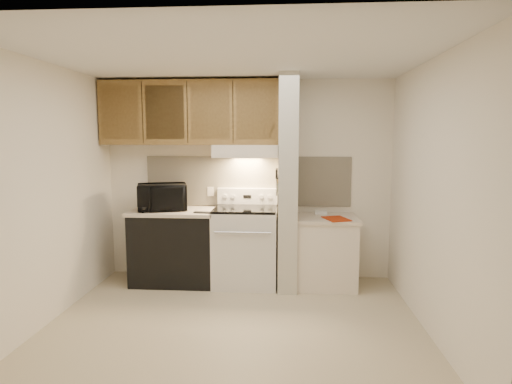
# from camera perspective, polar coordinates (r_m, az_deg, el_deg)

# --- Properties ---
(floor) EXTENTS (3.60, 3.60, 0.00)m
(floor) POSITION_cam_1_polar(r_m,az_deg,el_deg) (4.33, -2.90, -17.15)
(floor) COLOR beige
(floor) RESTS_ON ground
(ceiling) EXTENTS (3.60, 3.60, 0.00)m
(ceiling) POSITION_cam_1_polar(r_m,az_deg,el_deg) (4.00, -3.14, 17.50)
(ceiling) COLOR white
(ceiling) RESTS_ON wall_back
(wall_back) EXTENTS (3.60, 2.50, 0.02)m
(wall_back) POSITION_cam_1_polar(r_m,az_deg,el_deg) (5.46, -1.08, 1.62)
(wall_back) COLOR white
(wall_back) RESTS_ON floor
(wall_left) EXTENTS (0.02, 3.00, 2.50)m
(wall_left) POSITION_cam_1_polar(r_m,az_deg,el_deg) (4.56, -26.07, -0.25)
(wall_left) COLOR white
(wall_left) RESTS_ON floor
(wall_right) EXTENTS (0.02, 3.00, 2.50)m
(wall_right) POSITION_cam_1_polar(r_m,az_deg,el_deg) (4.16, 22.42, -0.72)
(wall_right) COLOR white
(wall_right) RESTS_ON floor
(backsplash) EXTENTS (2.60, 0.02, 0.63)m
(backsplash) POSITION_cam_1_polar(r_m,az_deg,el_deg) (5.45, -1.09, 1.45)
(backsplash) COLOR beige
(backsplash) RESTS_ON wall_back
(range_body) EXTENTS (0.76, 0.65, 0.92)m
(range_body) POSITION_cam_1_polar(r_m,az_deg,el_deg) (5.26, -1.40, -7.35)
(range_body) COLOR silver
(range_body) RESTS_ON floor
(oven_window) EXTENTS (0.50, 0.01, 0.30)m
(oven_window) POSITION_cam_1_polar(r_m,az_deg,el_deg) (4.94, -1.75, -7.83)
(oven_window) COLOR black
(oven_window) RESTS_ON range_body
(oven_handle) EXTENTS (0.65, 0.02, 0.02)m
(oven_handle) POSITION_cam_1_polar(r_m,az_deg,el_deg) (4.85, -1.81, -5.44)
(oven_handle) COLOR silver
(oven_handle) RESTS_ON range_body
(cooktop) EXTENTS (0.74, 0.64, 0.03)m
(cooktop) POSITION_cam_1_polar(r_m,az_deg,el_deg) (5.16, -1.42, -2.24)
(cooktop) COLOR black
(cooktop) RESTS_ON range_body
(range_backguard) EXTENTS (0.76, 0.08, 0.20)m
(range_backguard) POSITION_cam_1_polar(r_m,az_deg,el_deg) (5.42, -1.13, -0.55)
(range_backguard) COLOR silver
(range_backguard) RESTS_ON range_body
(range_display) EXTENTS (0.10, 0.01, 0.04)m
(range_display) POSITION_cam_1_polar(r_m,az_deg,el_deg) (5.38, -1.17, -0.61)
(range_display) COLOR black
(range_display) RESTS_ON range_backguard
(range_knob_left_outer) EXTENTS (0.05, 0.02, 0.05)m
(range_knob_left_outer) POSITION_cam_1_polar(r_m,az_deg,el_deg) (5.41, -4.13, -0.58)
(range_knob_left_outer) COLOR silver
(range_knob_left_outer) RESTS_ON range_backguard
(range_knob_left_inner) EXTENTS (0.05, 0.02, 0.05)m
(range_knob_left_inner) POSITION_cam_1_polar(r_m,az_deg,el_deg) (5.40, -3.08, -0.59)
(range_knob_left_inner) COLOR silver
(range_knob_left_inner) RESTS_ON range_backguard
(range_knob_right_inner) EXTENTS (0.05, 0.02, 0.05)m
(range_knob_right_inner) POSITION_cam_1_polar(r_m,az_deg,el_deg) (5.36, 0.74, -0.63)
(range_knob_right_inner) COLOR silver
(range_knob_right_inner) RESTS_ON range_backguard
(range_knob_right_outer) EXTENTS (0.05, 0.02, 0.05)m
(range_knob_right_outer) POSITION_cam_1_polar(r_m,az_deg,el_deg) (5.36, 1.81, -0.64)
(range_knob_right_outer) COLOR silver
(range_knob_right_outer) RESTS_ON range_backguard
(dishwasher_front) EXTENTS (1.00, 0.63, 0.87)m
(dishwasher_front) POSITION_cam_1_polar(r_m,az_deg,el_deg) (5.43, -10.75, -7.29)
(dishwasher_front) COLOR black
(dishwasher_front) RESTS_ON floor
(left_countertop) EXTENTS (1.04, 0.67, 0.04)m
(left_countertop) POSITION_cam_1_polar(r_m,az_deg,el_deg) (5.33, -10.87, -2.55)
(left_countertop) COLOR beige
(left_countertop) RESTS_ON dishwasher_front
(spoon_rest) EXTENTS (0.22, 0.10, 0.01)m
(spoon_rest) POSITION_cam_1_polar(r_m,az_deg,el_deg) (5.05, -7.06, -2.72)
(spoon_rest) COLOR black
(spoon_rest) RESTS_ON left_countertop
(teal_jar) EXTENTS (0.11, 0.11, 0.10)m
(teal_jar) POSITION_cam_1_polar(r_m,az_deg,el_deg) (5.30, -14.02, -1.92)
(teal_jar) COLOR #2A7066
(teal_jar) RESTS_ON left_countertop
(outlet) EXTENTS (0.08, 0.01, 0.12)m
(outlet) POSITION_cam_1_polar(r_m,az_deg,el_deg) (5.51, -6.08, 0.07)
(outlet) COLOR silver
(outlet) RESTS_ON backsplash
(microwave) EXTENTS (0.67, 0.54, 0.32)m
(microwave) POSITION_cam_1_polar(r_m,az_deg,el_deg) (5.32, -12.40, -0.65)
(microwave) COLOR black
(microwave) RESTS_ON left_countertop
(partition_pillar) EXTENTS (0.22, 0.70, 2.50)m
(partition_pillar) POSITION_cam_1_polar(r_m,az_deg,el_deg) (5.09, 4.29, 1.19)
(partition_pillar) COLOR beige
(partition_pillar) RESTS_ON floor
(pillar_trim) EXTENTS (0.01, 0.70, 0.04)m
(pillar_trim) POSITION_cam_1_polar(r_m,az_deg,el_deg) (5.08, 2.99, 1.76)
(pillar_trim) COLOR olive
(pillar_trim) RESTS_ON partition_pillar
(knife_strip) EXTENTS (0.02, 0.42, 0.04)m
(knife_strip) POSITION_cam_1_polar(r_m,az_deg,el_deg) (5.03, 2.91, 1.93)
(knife_strip) COLOR black
(knife_strip) RESTS_ON partition_pillar
(knife_blade_a) EXTENTS (0.01, 0.03, 0.16)m
(knife_blade_a) POSITION_cam_1_polar(r_m,az_deg,el_deg) (4.89, 2.73, 0.59)
(knife_blade_a) COLOR silver
(knife_blade_a) RESTS_ON knife_strip
(knife_handle_a) EXTENTS (0.02, 0.02, 0.10)m
(knife_handle_a) POSITION_cam_1_polar(r_m,az_deg,el_deg) (4.88, 2.74, 2.36)
(knife_handle_a) COLOR black
(knife_handle_a) RESTS_ON knife_strip
(knife_blade_b) EXTENTS (0.01, 0.04, 0.18)m
(knife_blade_b) POSITION_cam_1_polar(r_m,az_deg,el_deg) (4.97, 2.75, 0.58)
(knife_blade_b) COLOR silver
(knife_blade_b) RESTS_ON knife_strip
(knife_handle_b) EXTENTS (0.02, 0.02, 0.10)m
(knife_handle_b) POSITION_cam_1_polar(r_m,az_deg,el_deg) (4.94, 2.76, 2.42)
(knife_handle_b) COLOR black
(knife_handle_b) RESTS_ON knife_strip
(knife_blade_c) EXTENTS (0.01, 0.04, 0.20)m
(knife_blade_c) POSITION_cam_1_polar(r_m,az_deg,el_deg) (5.06, 2.77, 0.59)
(knife_blade_c) COLOR silver
(knife_blade_c) RESTS_ON knife_strip
(knife_handle_c) EXTENTS (0.02, 0.02, 0.10)m
(knife_handle_c) POSITION_cam_1_polar(r_m,az_deg,el_deg) (5.03, 2.78, 2.50)
(knife_handle_c) COLOR black
(knife_handle_c) RESTS_ON knife_strip
(knife_blade_d) EXTENTS (0.01, 0.04, 0.16)m
(knife_blade_d) POSITION_cam_1_polar(r_m,az_deg,el_deg) (5.11, 2.79, 0.88)
(knife_blade_d) COLOR silver
(knife_blade_d) RESTS_ON knife_strip
(knife_handle_d) EXTENTS (0.02, 0.02, 0.10)m
(knife_handle_d) POSITION_cam_1_polar(r_m,az_deg,el_deg) (5.11, 2.80, 2.57)
(knife_handle_d) COLOR black
(knife_handle_d) RESTS_ON knife_strip
(knife_blade_e) EXTENTS (0.01, 0.04, 0.18)m
(knife_blade_e) POSITION_cam_1_polar(r_m,az_deg,el_deg) (5.19, 2.81, 0.87)
(knife_blade_e) COLOR silver
(knife_blade_e) RESTS_ON knife_strip
(knife_handle_e) EXTENTS (0.02, 0.02, 0.10)m
(knife_handle_e) POSITION_cam_1_polar(r_m,az_deg,el_deg) (5.17, 2.82, 2.63)
(knife_handle_e) COLOR black
(knife_handle_e) RESTS_ON knife_strip
(oven_mitt) EXTENTS (0.03, 0.10, 0.24)m
(oven_mitt) POSITION_cam_1_polar(r_m,az_deg,el_deg) (5.26, 2.85, 0.86)
(oven_mitt) COLOR slate
(oven_mitt) RESTS_ON partition_pillar
(right_cab_base) EXTENTS (0.70, 0.60, 0.81)m
(right_cab_base) POSITION_cam_1_polar(r_m,az_deg,el_deg) (5.27, 9.26, -8.04)
(right_cab_base) COLOR silver
(right_cab_base) RESTS_ON floor
(right_countertop) EXTENTS (0.74, 0.64, 0.04)m
(right_countertop) POSITION_cam_1_polar(r_m,az_deg,el_deg) (5.17, 9.36, -3.50)
(right_countertop) COLOR beige
(right_countertop) RESTS_ON right_cab_base
(red_folder) EXTENTS (0.33, 0.39, 0.01)m
(red_folder) POSITION_cam_1_polar(r_m,az_deg,el_deg) (5.03, 10.66, -3.53)
(red_folder) COLOR #A82A0A
(red_folder) RESTS_ON right_countertop
(white_box) EXTENTS (0.15, 0.10, 0.04)m
(white_box) POSITION_cam_1_polar(r_m,az_deg,el_deg) (5.34, 8.66, -2.72)
(white_box) COLOR white
(white_box) RESTS_ON right_countertop
(range_hood) EXTENTS (0.78, 0.44, 0.15)m
(range_hood) POSITION_cam_1_polar(r_m,az_deg,el_deg) (5.22, -1.31, 5.48)
(range_hood) COLOR silver
(range_hood) RESTS_ON upper_cabinets
(hood_lip) EXTENTS (0.78, 0.04, 0.06)m
(hood_lip) POSITION_cam_1_polar(r_m,az_deg,el_deg) (5.01, -1.53, 4.89)
(hood_lip) COLOR silver
(hood_lip) RESTS_ON range_hood
(upper_cabinets) EXTENTS (2.18, 0.33, 0.77)m
(upper_cabinets) POSITION_cam_1_polar(r_m,az_deg,el_deg) (5.37, -8.75, 10.36)
(upper_cabinets) COLOR olive
(upper_cabinets) RESTS_ON wall_back
(cab_door_a) EXTENTS (0.46, 0.01, 0.63)m
(cab_door_a) POSITION_cam_1_polar(r_m,az_deg,el_deg) (5.46, -17.65, 10.06)
(cab_door_a) COLOR olive
(cab_door_a) RESTS_ON upper_cabinets
(cab_gap_a) EXTENTS (0.01, 0.01, 0.73)m
(cab_gap_a) POSITION_cam_1_polar(r_m,az_deg,el_deg) (5.37, -14.91, 10.21)
(cab_gap_a) COLOR black
(cab_gap_a) RESTS_ON upper_cabinets
(cab_door_b) EXTENTS (0.46, 0.01, 0.63)m
(cab_door_b) POSITION_cam_1_polar(r_m,az_deg,el_deg) (5.29, -12.06, 10.34)
(cab_door_b) COLOR olive
(cab_door_b) RESTS_ON upper_cabinets
(cab_gap_b) EXTENTS (0.01, 0.01, 0.73)m
(cab_gap_b) POSITION_cam_1_polar(r_m,az_deg,el_deg) (5.22, -9.14, 10.45)
(cab_gap_b) COLOR black
(cab_gap_b) RESTS_ON upper_cabinets
(cab_door_c) EXTENTS (0.46, 0.01, 0.63)m
(cab_door_c) POSITION_cam_1_polar(r_m,az_deg,el_deg) (5.16, -6.14, 10.53)
(cab_door_c) COLOR olive
(cab_door_c) RESTS_ON upper_cabinets
(cab_gap_c) EXTENTS (0.01, 0.01, 0.73)m
(cab_gap_c) POSITION_cam_1_polar(r_m,az_deg,el_deg) (5.12, -3.09, 10.59)
(cab_gap_c) COLOR black
(cab_gap_c) RESTS_ON upper_cabinets
(cab_door_d) EXTENTS (0.46, 0.01, 0.63)m
(cab_door_d) POSITION_cam_1_polar(r_m,az_deg,el_deg) (5.10, 0.00, 10.62)
(cab_door_d) COLOR olive
(cab_door_d) RESTS_ON upper_cabinets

